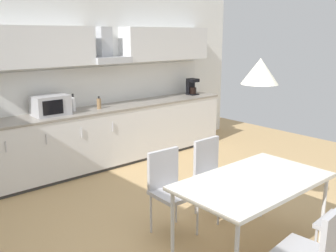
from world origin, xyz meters
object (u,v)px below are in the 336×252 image
at_px(chair_near_left, 317,249).
at_px(chair_far_left, 169,184).
at_px(bottle_white, 73,104).
at_px(pendant_lamp, 260,71).
at_px(microwave, 51,105).
at_px(bottle_brown, 99,103).
at_px(chair_far_right, 212,169).
at_px(dining_table, 253,184).
at_px(coffee_maker, 192,87).

bearing_deg(chair_near_left, chair_far_left, 90.15).
height_order(bottle_white, pendant_lamp, pendant_lamp).
bearing_deg(microwave, bottle_brown, -2.11).
distance_m(chair_far_right, chair_far_left, 0.65).
bearing_deg(bottle_white, microwave, -173.14).
height_order(dining_table, chair_near_left, chair_near_left).
relative_size(coffee_maker, pendant_lamp, 0.94).
height_order(bottle_white, chair_near_left, bottle_white).
height_order(microwave, bottle_white, microwave).
bearing_deg(bottle_brown, coffee_maker, 1.53).
distance_m(bottle_brown, pendant_lamp, 3.11).
bearing_deg(coffee_maker, chair_near_left, -123.26).
relative_size(microwave, chair_far_left, 0.55).
distance_m(bottle_white, chair_far_left, 2.35).
xyz_separation_m(coffee_maker, dining_table, (-2.22, -3.07, -0.38)).
height_order(bottle_brown, chair_far_right, bottle_brown).
height_order(bottle_white, chair_far_right, bottle_white).
bearing_deg(dining_table, chair_far_right, 67.74).
distance_m(microwave, chair_far_left, 2.32).
distance_m(bottle_white, chair_near_left, 3.92).
height_order(chair_far_right, chair_near_left, same).
relative_size(bottle_brown, chair_near_left, 0.22).
relative_size(bottle_brown, chair_far_right, 0.22).
xyz_separation_m(microwave, coffee_maker, (2.78, 0.03, 0.01)).
bearing_deg(coffee_maker, microwave, -179.46).
distance_m(bottle_white, pendant_lamp, 3.17).
xyz_separation_m(chair_far_right, chair_near_left, (-0.65, -1.60, 0.00)).
relative_size(chair_near_left, pendant_lamp, 2.72).
distance_m(coffee_maker, chair_near_left, 4.66).
height_order(coffee_maker, chair_far_left, coffee_maker).
height_order(coffee_maker, pendant_lamp, pendant_lamp).
height_order(bottle_brown, dining_table, bottle_brown).
height_order(chair_far_left, pendant_lamp, pendant_lamp).
bearing_deg(bottle_white, coffee_maker, -0.41).
distance_m(coffee_maker, bottle_brown, 2.03).
bearing_deg(chair_far_left, bottle_brown, 76.85).
height_order(microwave, pendant_lamp, pendant_lamp).
height_order(microwave, bottle_brown, microwave).
relative_size(microwave, bottle_brown, 2.52).
bearing_deg(chair_far_right, coffee_maker, 50.22).
xyz_separation_m(coffee_maker, bottle_white, (-2.42, 0.02, -0.04)).
height_order(dining_table, chair_far_left, chair_far_left).
height_order(bottle_brown, pendant_lamp, pendant_lamp).
bearing_deg(bottle_white, dining_table, -86.35).
relative_size(coffee_maker, chair_near_left, 0.34).
relative_size(microwave, bottle_white, 1.84).
distance_m(coffee_maker, chair_far_left, 3.45).
relative_size(dining_table, chair_far_left, 1.68).
height_order(coffee_maker, bottle_brown, coffee_maker).
bearing_deg(microwave, chair_far_right, -68.38).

